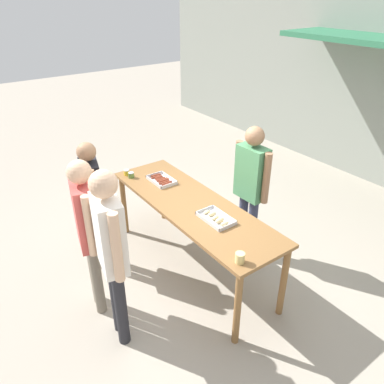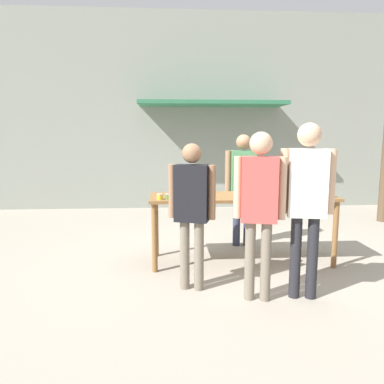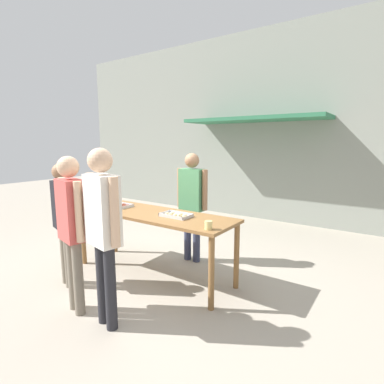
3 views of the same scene
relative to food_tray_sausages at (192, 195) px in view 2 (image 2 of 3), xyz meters
name	(u,v)px [view 2 (image 2 of 3)]	position (x,y,z in m)	size (l,w,h in m)	color
ground_plane	(241,261)	(0.67, -0.01, -0.93)	(24.00, 24.00, 0.00)	#A39989
building_facade_back	(209,112)	(0.67, 3.97, 1.32)	(12.00, 1.11, 4.50)	gray
serving_table	(242,203)	(0.67, -0.01, -0.12)	(2.46, 0.76, 0.92)	brown
food_tray_sausages	(192,195)	(0.00, 0.00, 0.00)	(0.37, 0.24, 0.04)	silver
food_tray_buns	(274,193)	(1.10, 0.00, 0.01)	(0.41, 0.24, 0.06)	silver
condiment_jar_mustard	(160,197)	(-0.42, -0.27, 0.02)	(0.07, 0.07, 0.07)	gold
condiment_jar_ketchup	(168,196)	(-0.32, -0.26, 0.02)	(0.07, 0.07, 0.07)	#567A38
beer_cup	(329,194)	(1.75, -0.27, 0.03)	(0.09, 0.09, 0.10)	#DBC67A
person_server_behind_table	(243,179)	(0.83, 0.74, 0.11)	(0.55, 0.22, 1.73)	#333851
person_customer_holding_hotdog	(192,203)	(-0.06, -0.89, 0.05)	(0.51, 0.29, 1.63)	#756B5B
person_customer_with_cup	(307,194)	(1.10, -1.19, 0.18)	(0.55, 0.28, 1.84)	#232328
person_customer_waiting_in_line	(259,200)	(0.60, -1.21, 0.13)	(0.51, 0.28, 1.75)	#756B5B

